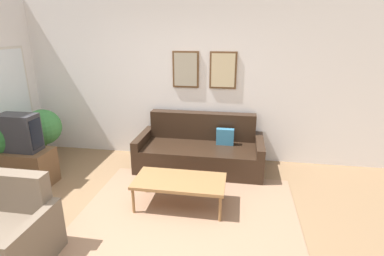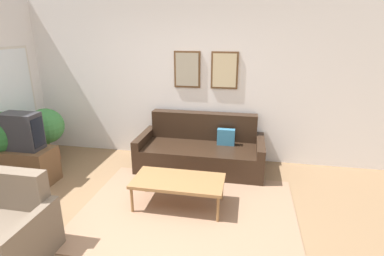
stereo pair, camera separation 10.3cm
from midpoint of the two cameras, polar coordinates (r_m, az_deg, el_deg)
The scene contains 11 objects.
ground_plane at distance 3.44m, azimuth -12.81°, elevation -21.57°, with size 16.00×16.00×0.00m, color #846647.
area_rug at distance 3.92m, azimuth -0.04°, elevation -15.48°, with size 2.66×2.01×0.01m.
wall_back at distance 5.18m, azimuth -2.42°, elevation 9.02°, with size 8.00×0.09×2.70m.
couch at distance 4.94m, azimuth 2.34°, elevation -4.32°, with size 2.01×0.90×0.86m.
coffee_table at distance 3.85m, azimuth -1.84°, elevation -10.20°, with size 1.15×0.58×0.38m.
tv_stand at distance 5.05m, azimuth -28.28°, elevation -6.32°, with size 0.78×0.45×0.54m.
tv at distance 4.87m, azimuth -29.19°, elevation -0.56°, with size 0.54×0.28×0.53m.
armchair at distance 3.57m, azimuth -31.77°, elevation -16.89°, with size 0.86×0.76×0.85m.
potted_plant_tall at distance 5.19m, azimuth -31.83°, elevation -1.37°, with size 0.64×0.64×1.05m.
potted_plant_by_window at distance 5.70m, azimuth -26.66°, elevation -2.39°, with size 0.38×0.38×0.61m.
potted_plant_small at distance 5.65m, azimuth -25.54°, elevation -0.06°, with size 0.60×0.60×0.92m.
Camera 2 is at (1.23, -2.38, 2.18)m, focal length 28.00 mm.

